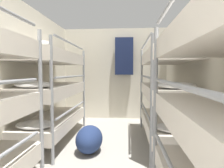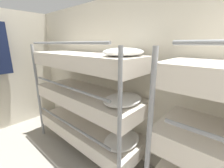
{
  "view_description": "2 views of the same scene",
  "coord_description": "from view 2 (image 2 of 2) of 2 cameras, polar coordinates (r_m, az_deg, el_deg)",
  "views": [
    {
      "loc": [
        0.33,
        0.31,
        1.19
      ],
      "look_at": [
        0.06,
        3.67,
        0.98
      ],
      "focal_mm": 32.0,
      "sensor_mm": 36.0,
      "label": 1
    },
    {
      "loc": [
        -0.39,
        1.93,
        1.66
      ],
      "look_at": [
        0.77,
        2.95,
        1.24
      ],
      "focal_mm": 24.0,
      "sensor_mm": 36.0,
      "label": 2
    }
  ],
  "objects": [
    {
      "name": "bunk_stack_right_far",
      "position": [
        2.27,
        -9.19,
        -4.94
      ],
      "size": [
        0.68,
        1.88,
        1.68
      ],
      "color": "gray",
      "rests_on": "ground_plane"
    },
    {
      "name": "wall_right",
      "position": [
        1.92,
        17.2,
        -1.23
      ],
      "size": [
        0.06,
        5.46,
        2.27
      ],
      "color": "beige",
      "rests_on": "ground_plane"
    }
  ]
}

